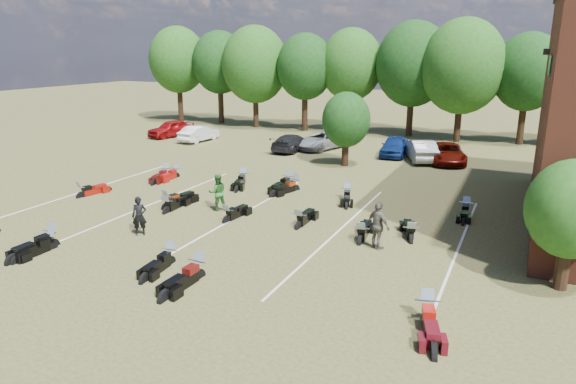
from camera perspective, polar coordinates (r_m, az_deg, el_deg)
The scene contains 34 objects.
ground at distance 20.56m, azimuth -2.62°, elevation -6.24°, with size 160.00×160.00×0.00m, color brown.
car_0 at distance 47.23m, azimuth -12.85°, elevation 6.89°, with size 1.75×4.35×1.48m, color maroon.
car_1 at distance 44.47m, azimuth -9.87°, elevation 6.43°, with size 1.43×4.11×1.36m, color silver.
car_2 at distance 40.52m, azimuth 3.77°, elevation 5.76°, with size 2.29×4.96×1.38m, color gray.
car_3 at distance 39.65m, azimuth 0.48°, elevation 5.51°, with size 1.82×4.48×1.30m, color black.
car_4 at distance 38.65m, azimuth 11.76°, elevation 5.03°, with size 1.72×4.28×1.46m, color navy.
car_5 at distance 37.38m, azimuth 14.53°, elevation 4.53°, with size 1.58×4.53×1.49m, color #A2A19D.
car_6 at distance 37.20m, azimuth 17.27°, elevation 4.14°, with size 2.22×4.80×1.34m, color #630D05.
person_black at distance 22.57m, azimuth -16.19°, elevation -2.59°, with size 0.61×0.40×1.67m, color black.
person_green at distance 25.17m, azimuth -7.82°, elevation -0.03°, with size 0.89×0.69×1.82m, color #296425.
person_grey at distance 20.45m, azimuth 9.99°, elevation -3.70°, with size 1.14×0.47×1.94m, color #555149.
motorcycle_1 at distance 22.69m, azimuth -24.74°, elevation -5.58°, with size 0.77×2.42×1.35m, color black, non-canonical shape.
motorcycle_2 at distance 22.45m, azimuth -24.84°, elevation -5.82°, with size 0.64×2.01×1.12m, color black, non-canonical shape.
motorcycle_3 at distance 19.58m, azimuth -12.99°, elevation -7.82°, with size 0.69×2.16×1.20m, color black, non-canonical shape.
motorcycle_5 at distance 18.23m, azimuth -9.95°, elevation -9.47°, with size 0.77×2.42×1.35m, color black, non-canonical shape.
motorcycle_6 at distance 15.95m, azimuth 15.09°, elevation -13.67°, with size 0.77×2.42×1.35m, color #4B0A12, non-canonical shape.
motorcycle_7 at distance 29.48m, azimuth -21.94°, elevation -0.55°, with size 0.68×2.15×1.20m, color maroon, non-canonical shape.
motorcycle_8 at distance 26.14m, azimuth -13.22°, elevation -1.80°, with size 0.79×2.47×1.37m, color black, non-canonical shape.
motorcycle_9 at distance 25.49m, azimuth -13.27°, elevation -2.26°, with size 0.71×2.24×1.25m, color black, non-canonical shape.
motorcycle_10 at distance 22.77m, azimuth 1.21°, elevation -4.00°, with size 0.71×2.23×1.24m, color black, non-canonical shape.
motorcycle_11 at distance 23.69m, azimuth -6.76°, elevation -3.32°, with size 0.68×2.15×1.20m, color black, non-canonical shape.
motorcycle_12 at distance 21.80m, azimuth 13.45°, elevation -5.37°, with size 0.71×2.23×1.24m, color black, non-canonical shape.
motorcycle_13 at distance 21.27m, azimuth 8.04°, elevation -5.62°, with size 0.74×2.33×1.30m, color black, non-canonical shape.
motorcycle_14 at distance 32.25m, azimuth -13.38°, elevation 1.51°, with size 0.71×2.22×1.24m, color #3E0B08, non-canonical shape.
motorcycle_15 at distance 32.28m, azimuth -12.32°, elevation 1.59°, with size 0.67×2.12×1.18m, color #940F0A, non-canonical shape.
motorcycle_16 at distance 30.15m, azimuth -4.99°, elevation 0.90°, with size 0.75×2.34×1.31m, color black, non-canonical shape.
motorcycle_17 at distance 28.63m, azimuth 0.77°, elevation 0.16°, with size 0.74×2.33×1.30m, color black, non-canonical shape.
motorcycle_18 at distance 29.24m, azimuth 0.00°, elevation 0.49°, with size 0.79×2.48×1.38m, color black, non-canonical shape.
motorcycle_19 at distance 27.17m, azimuth 6.57°, elevation -0.81°, with size 0.69×2.16×1.20m, color black, non-canonical shape.
motorcycle_20 at distance 26.01m, azimuth 19.09°, elevation -2.36°, with size 0.68×2.14×1.19m, color black, non-canonical shape.
tree_line at distance 46.93m, azimuth 13.31°, elevation 13.65°, with size 56.00×6.00×9.79m.
young_tree_near_building at distance 18.58m, azimuth 28.97°, elevation -1.70°, with size 2.80×2.80×4.16m.
young_tree_midfield at distance 34.45m, azimuth 6.48°, elevation 7.97°, with size 3.20×3.20×4.70m.
parking_lines at distance 24.40m, azimuth -5.59°, elevation -2.69°, with size 20.10×14.00×0.01m.
Camera 1 is at (8.95, -16.84, 7.69)m, focal length 32.00 mm.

